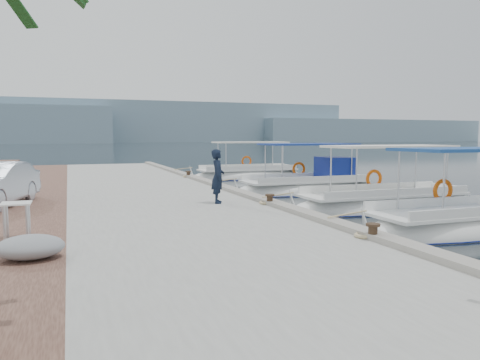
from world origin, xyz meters
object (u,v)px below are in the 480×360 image
at_px(fishing_caique_d, 306,189).
at_px(fisherman, 218,176).
at_px(fishing_caique_c, 383,206).
at_px(fishing_caique_e, 248,177).
at_px(fishing_caique_b, 461,228).

xyz_separation_m(fishing_caique_d, fisherman, (-5.77, -5.07, 1.13)).
height_order(fishing_caique_c, fishing_caique_e, same).
xyz_separation_m(fishing_caique_c, fisherman, (-5.90, 0.24, 1.20)).
height_order(fishing_caique_e, fisherman, fishing_caique_e).
height_order(fishing_caique_d, fisherman, fishing_caique_d).
distance_m(fishing_caique_d, fishing_caique_e, 7.64).
distance_m(fishing_caique_b, fishing_caique_d, 9.23).
xyz_separation_m(fishing_caique_b, fishing_caique_d, (0.37, 9.23, 0.07)).
height_order(fishing_caique_b, fishing_caique_c, same).
bearing_deg(fishing_caique_b, fishing_caique_c, 82.67).
relative_size(fishing_caique_c, fishing_caique_d, 1.07).
bearing_deg(fisherman, fishing_caique_e, -6.92).
height_order(fishing_caique_b, fisherman, fishing_caique_b).
relative_size(fishing_caique_d, fisherman, 4.16).
bearing_deg(fishing_caique_b, fishing_caique_e, 88.35).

